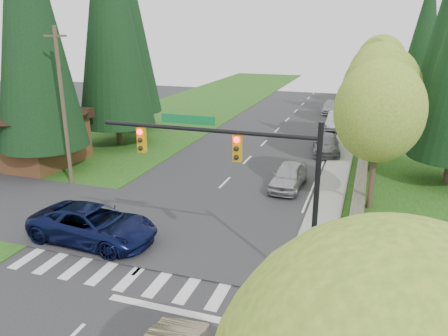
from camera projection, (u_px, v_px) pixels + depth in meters
The scene contains 28 objects.
ground at pixel (83, 326), 15.15m from camera, with size 120.00×120.00×0.00m, color #28282B.
grass_east at pixel (430, 182), 29.20m from camera, with size 14.00×110.00×0.06m, color #164612.
grass_west at pixel (97, 149), 37.14m from camera, with size 14.00×110.00×0.06m, color #164612.
cross_street at pixel (178, 230), 22.36m from camera, with size 120.00×8.00×0.10m, color #28282B.
sidewalk_east at pixel (339, 164), 32.85m from camera, with size 1.80×80.00×0.13m, color gray.
curb_east at pixel (327, 163), 33.11m from camera, with size 0.20×80.00×0.13m, color gray.
stone_wall_north at pixel (366, 138), 39.46m from camera, with size 0.70×40.00×0.70m, color #4C4438.
traffic_signal at pixel (242, 165), 16.34m from camera, with size 8.70×0.37×6.80m.
brown_building at pixel (31, 123), 32.28m from camera, with size 8.40×8.40×5.40m.
utility_pole at pixel (63, 107), 27.28m from camera, with size 1.60×0.24×10.00m.
decid_tree_0 at pixel (379, 112), 23.24m from camera, with size 4.80×4.80×8.37m.
decid_tree_1 at pixel (381, 91), 29.46m from camera, with size 5.20×5.20×8.80m.
decid_tree_2 at pixel (378, 78), 35.78m from camera, with size 5.00×5.00×8.82m.
decid_tree_3 at pixel (379, 73), 42.14m from camera, with size 5.00×5.00×8.55m.
decid_tree_4 at pixel (381, 63), 48.30m from camera, with size 5.40×5.40×9.18m.
decid_tree_5 at pixel (378, 63), 54.83m from camera, with size 4.80×4.80×8.30m.
decid_tree_6 at pixel (379, 57), 61.01m from camera, with size 5.20×5.20×8.86m.
conifer_w_a at pixel (29, 13), 28.42m from camera, with size 6.12×6.12×19.80m.
conifer_w_b at pixel (37, 28), 33.24m from camera, with size 5.44×5.44×17.80m.
conifer_w_c at pixel (110, 9), 35.17m from camera, with size 6.46×6.46×20.80m.
conifer_w_e at pixel (127, 23), 41.49m from camera, with size 5.78×5.78×18.80m.
conifer_e_c at pixel (426, 32), 51.28m from camera, with size 5.10×5.10×16.80m.
suv_navy at pixel (93, 224), 20.91m from camera, with size 2.90×6.28×1.74m, color #0B1137.
parked_car_a at pixel (289, 176), 27.95m from camera, with size 1.87×4.65×1.59m, color #A7A6AB.
parked_car_b at pixel (326, 144), 35.74m from camera, with size 2.09×5.14×1.49m, color slate.
parked_car_c at pixel (337, 121), 44.36m from camera, with size 1.74×4.99×1.64m, color silver.
parked_car_d at pixel (341, 112), 48.94m from camera, with size 1.79×4.46×1.52m, color white.
parked_car_e at pixel (331, 107), 52.41m from camera, with size 1.96×4.82×1.40m, color #9B9A9F.
Camera 1 is at (8.74, -10.48, 9.89)m, focal length 35.00 mm.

